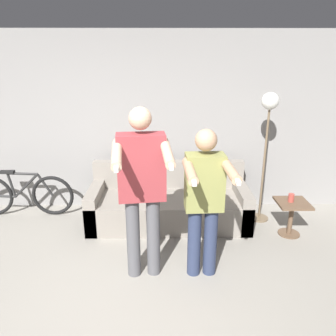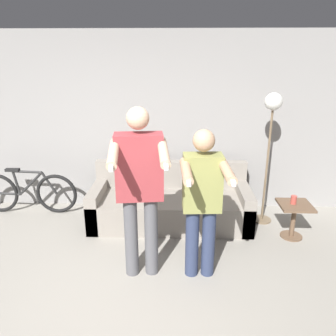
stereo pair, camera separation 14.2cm
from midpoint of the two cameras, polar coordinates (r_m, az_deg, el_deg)
ground_plane at (r=3.14m, az=-9.29°, el=-26.77°), size 16.00×16.00×0.00m
wall_back at (r=4.89m, az=-4.46°, el=7.74°), size 10.00×0.05×2.60m
couch at (r=4.64m, az=1.31°, el=-6.40°), size 2.18×0.86×0.80m
person_left at (r=3.24m, az=-3.70°, el=-2.69°), size 0.59×0.71×1.80m
person_right at (r=3.29m, az=7.20°, el=-5.10°), size 0.48×0.69×1.59m
cat at (r=4.73m, az=-3.65°, el=2.09°), size 0.50×0.14×0.16m
floor_lamp at (r=4.53m, az=18.46°, el=7.76°), size 0.27×0.27×1.81m
side_table at (r=4.55m, az=21.95°, el=-7.41°), size 0.40×0.40×0.47m
cup at (r=4.48m, az=21.91°, el=-5.16°), size 0.07×0.07×0.11m
bicycle at (r=5.28m, az=-22.62°, el=-3.96°), size 1.49×0.07×0.69m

